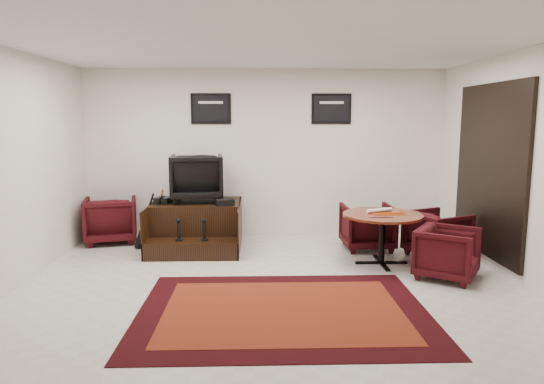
% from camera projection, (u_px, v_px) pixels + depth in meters
% --- Properties ---
extents(ground, '(6.00, 6.00, 0.00)m').
position_uv_depth(ground, '(269.00, 283.00, 5.89)').
color(ground, beige).
rests_on(ground, ground).
extents(room_shell, '(6.02, 5.02, 2.81)m').
position_uv_depth(room_shell, '(303.00, 136.00, 5.76)').
color(room_shell, silver).
rests_on(room_shell, ground).
extents(area_rug, '(3.00, 2.25, 0.01)m').
position_uv_depth(area_rug, '(283.00, 311.00, 5.04)').
color(area_rug, black).
rests_on(area_rug, ground).
extents(shine_podium, '(1.36, 1.40, 0.70)m').
position_uv_depth(shine_podium, '(197.00, 226.00, 7.55)').
color(shine_podium, black).
rests_on(shine_podium, ground).
extents(shine_chair, '(0.87, 0.82, 0.82)m').
position_uv_depth(shine_chair, '(197.00, 175.00, 7.57)').
color(shine_chair, black).
rests_on(shine_chair, shine_podium).
extents(shoes_pair, '(0.26, 0.29, 0.10)m').
position_uv_depth(shoes_pair, '(163.00, 200.00, 7.41)').
color(shoes_pair, black).
rests_on(shoes_pair, shine_podium).
extents(polish_kit, '(0.30, 0.25, 0.09)m').
position_uv_depth(polish_kit, '(225.00, 202.00, 7.23)').
color(polish_kit, black).
rests_on(polish_kit, shine_podium).
extents(umbrella_black, '(0.32, 0.12, 0.85)m').
position_uv_depth(umbrella_black, '(145.00, 222.00, 7.41)').
color(umbrella_black, black).
rests_on(umbrella_black, ground).
extents(umbrella_hooked, '(0.33, 0.12, 0.88)m').
position_uv_depth(umbrella_hooked, '(146.00, 219.00, 7.51)').
color(umbrella_hooked, black).
rests_on(umbrella_hooked, ground).
extents(armchair_side, '(0.94, 0.90, 0.81)m').
position_uv_depth(armchair_side, '(111.00, 217.00, 7.83)').
color(armchair_side, black).
rests_on(armchair_side, ground).
extents(meeting_table, '(1.07, 1.07, 0.70)m').
position_uv_depth(meeting_table, '(382.00, 220.00, 6.60)').
color(meeting_table, '#4D160B').
rests_on(meeting_table, ground).
extents(table_chair_back, '(0.76, 0.72, 0.76)m').
position_uv_depth(table_chair_back, '(367.00, 224.00, 7.43)').
color(table_chair_back, black).
rests_on(table_chair_back, ground).
extents(table_chair_window, '(0.91, 0.93, 0.74)m').
position_uv_depth(table_chair_window, '(437.00, 232.00, 6.99)').
color(table_chair_window, black).
rests_on(table_chair_window, ground).
extents(table_chair_corner, '(0.92, 0.94, 0.71)m').
position_uv_depth(table_chair_corner, '(448.00, 251.00, 6.03)').
color(table_chair_corner, black).
rests_on(table_chair_corner, ground).
extents(paper_roll, '(0.40, 0.22, 0.05)m').
position_uv_depth(paper_roll, '(379.00, 210.00, 6.72)').
color(paper_roll, silver).
rests_on(paper_roll, meeting_table).
extents(table_clutter, '(0.57, 0.34, 0.01)m').
position_uv_depth(table_clutter, '(388.00, 214.00, 6.53)').
color(table_clutter, '#D6590B').
rests_on(table_clutter, meeting_table).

